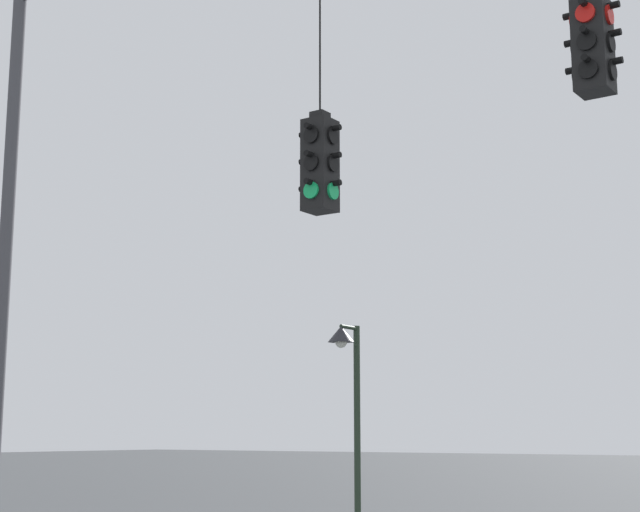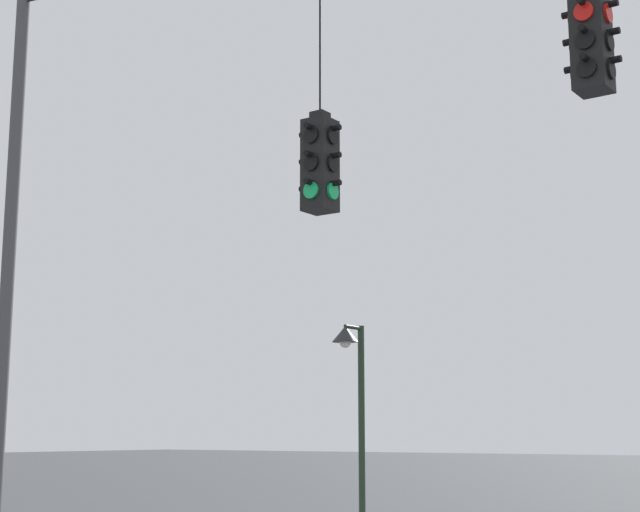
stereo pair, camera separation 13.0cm
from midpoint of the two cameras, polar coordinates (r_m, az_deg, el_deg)
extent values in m
cylinder|color=#4C4C51|center=(15.42, -17.48, -1.13)|extent=(0.20, 0.20, 9.29)
cube|color=black|center=(11.64, 0.32, 5.27)|extent=(0.34, 0.34, 1.12)
cube|color=black|center=(11.82, 0.32, 8.12)|extent=(0.19, 0.19, 0.10)
cylinder|color=black|center=(12.29, 0.31, 13.86)|extent=(0.02, 0.02, 2.49)
cylinder|color=black|center=(11.59, -0.21, 7.07)|extent=(0.20, 0.03, 0.20)
cylinder|color=black|center=(11.58, -0.34, 7.55)|extent=(0.07, 0.12, 0.07)
cylinder|color=black|center=(11.49, -0.21, 5.48)|extent=(0.20, 0.03, 0.20)
cylinder|color=black|center=(11.48, -0.34, 5.96)|extent=(0.07, 0.12, 0.07)
cylinder|color=#19C666|center=(11.41, -0.21, 3.85)|extent=(0.20, 0.03, 0.20)
cylinder|color=black|center=(11.39, -0.34, 4.34)|extent=(0.07, 0.12, 0.07)
cylinder|color=black|center=(11.88, 0.83, 6.64)|extent=(0.20, 0.03, 0.20)
cylinder|color=black|center=(11.94, 0.95, 7.00)|extent=(0.07, 0.12, 0.07)
cylinder|color=black|center=(11.79, 0.84, 5.08)|extent=(0.20, 0.03, 0.20)
cylinder|color=black|center=(11.85, 0.96, 5.45)|extent=(0.07, 0.12, 0.07)
cylinder|color=#19C666|center=(11.70, 0.84, 3.49)|extent=(0.20, 0.03, 0.20)
cylinder|color=black|center=(11.76, 0.96, 3.88)|extent=(0.07, 0.12, 0.07)
cylinder|color=black|center=(11.84, -0.42, 6.70)|extent=(0.03, 0.20, 0.20)
cylinder|color=black|center=(11.89, -0.60, 7.08)|extent=(0.12, 0.07, 0.07)
cylinder|color=black|center=(11.74, -0.42, 5.13)|extent=(0.03, 0.20, 0.20)
cylinder|color=black|center=(11.79, -0.60, 5.52)|extent=(0.12, 0.07, 0.07)
cylinder|color=#19C666|center=(11.66, -0.43, 3.54)|extent=(0.03, 0.20, 0.20)
cylinder|color=black|center=(11.70, -0.60, 3.94)|extent=(0.12, 0.07, 0.07)
cylinder|color=black|center=(11.63, 1.07, 7.01)|extent=(0.03, 0.20, 0.20)
cylinder|color=black|center=(11.64, 1.26, 7.47)|extent=(0.12, 0.07, 0.07)
cylinder|color=black|center=(11.54, 1.08, 5.42)|extent=(0.03, 0.20, 0.20)
cylinder|color=black|center=(11.54, 1.26, 5.88)|extent=(0.12, 0.07, 0.07)
cylinder|color=#19C666|center=(11.45, 1.08, 3.80)|extent=(0.03, 0.20, 0.20)
cylinder|color=black|center=(11.45, 1.27, 4.27)|extent=(0.12, 0.07, 0.07)
cube|color=black|center=(10.43, 15.87, 11.71)|extent=(0.34, 0.34, 0.98)
cylinder|color=red|center=(10.38, 15.44, 13.56)|extent=(0.20, 0.03, 0.20)
cylinder|color=black|center=(10.38, 15.33, 14.11)|extent=(0.07, 0.12, 0.07)
cylinder|color=black|center=(10.27, 15.52, 12.05)|extent=(0.20, 0.03, 0.20)
cylinder|color=black|center=(10.27, 15.41, 12.60)|extent=(0.07, 0.12, 0.07)
cylinder|color=black|center=(10.16, 15.60, 10.51)|extent=(0.20, 0.03, 0.20)
cylinder|color=black|center=(10.16, 15.49, 11.07)|extent=(0.07, 0.12, 0.07)
cylinder|color=red|center=(10.71, 16.13, 12.85)|extent=(0.20, 0.03, 0.20)
cylinder|color=black|center=(10.78, 16.19, 13.21)|extent=(0.07, 0.12, 0.07)
cylinder|color=black|center=(10.60, 16.21, 11.38)|extent=(0.20, 0.03, 0.20)
cylinder|color=black|center=(10.67, 16.27, 11.75)|extent=(0.07, 0.12, 0.07)
cylinder|color=black|center=(10.49, 16.30, 9.88)|extent=(0.20, 0.03, 0.20)
cylinder|color=black|center=(10.56, 16.35, 10.26)|extent=(0.07, 0.12, 0.07)
cylinder|color=red|center=(10.60, 14.83, 13.03)|extent=(0.03, 0.20, 0.20)
cylinder|color=black|center=(10.65, 14.57, 13.43)|extent=(0.12, 0.07, 0.07)
cylinder|color=black|center=(10.49, 14.90, 11.54)|extent=(0.03, 0.20, 0.20)
cylinder|color=black|center=(10.54, 14.65, 11.96)|extent=(0.12, 0.07, 0.07)
cylinder|color=black|center=(10.38, 14.98, 10.03)|extent=(0.03, 0.20, 0.20)
cylinder|color=black|center=(10.43, 14.72, 10.45)|extent=(0.12, 0.07, 0.07)
cylinder|color=red|center=(10.49, 16.77, 13.38)|extent=(0.03, 0.20, 0.20)
cylinder|color=black|center=(10.52, 16.98, 13.87)|extent=(0.12, 0.07, 0.07)
cylinder|color=black|center=(10.38, 16.86, 11.88)|extent=(0.03, 0.20, 0.20)
cylinder|color=black|center=(10.40, 17.07, 12.38)|extent=(0.12, 0.07, 0.07)
cylinder|color=black|center=(10.28, 16.94, 10.35)|extent=(0.03, 0.20, 0.20)
cylinder|color=black|center=(10.29, 17.16, 10.86)|extent=(0.12, 0.07, 0.07)
cylinder|color=#233323|center=(18.19, 2.65, -10.82)|extent=(0.12, 0.12, 4.29)
cylinder|color=#233323|center=(18.07, 2.14, -4.17)|extent=(0.07, 0.53, 0.07)
cone|color=#232328|center=(17.83, 1.68, -4.56)|extent=(0.48, 0.48, 0.29)
sphere|color=silver|center=(17.82, 1.69, -5.02)|extent=(0.22, 0.22, 0.22)
camera|label=1|loc=(0.06, -89.67, -0.06)|focal=55.00mm
camera|label=2|loc=(0.06, 90.33, 0.06)|focal=55.00mm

